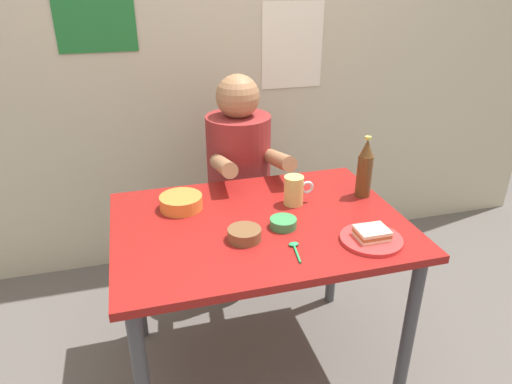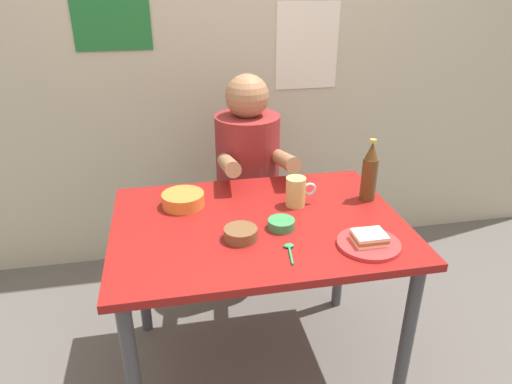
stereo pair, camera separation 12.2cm
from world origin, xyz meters
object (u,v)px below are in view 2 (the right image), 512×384
object	(u,v)px
sandwich	(369,238)
beer_bottle	(370,173)
stool	(248,227)
person_seated	(248,156)
plate_orange	(369,244)
beer_mug	(296,192)
dining_table	(258,242)
condiment_bowl_brown	(241,233)

from	to	relation	value
sandwich	beer_bottle	distance (m)	0.38
stool	sandwich	size ratio (longest dim) A/B	4.09
sandwich	person_seated	bearing A→B (deg)	107.36
plate_orange	sandwich	bearing A→B (deg)	153.43
beer_bottle	plate_orange	bearing A→B (deg)	-112.34
person_seated	beer_mug	bearing A→B (deg)	-78.46
dining_table	beer_mug	size ratio (longest dim) A/B	8.73
beer_mug	sandwich	bearing A→B (deg)	-64.69
plate_orange	beer_bottle	distance (m)	0.39
stool	person_seated	world-z (taller)	person_seated
person_seated	plate_orange	xyz separation A→B (m)	(0.27, -0.86, -0.02)
sandwich	beer_bottle	world-z (taller)	beer_bottle
dining_table	condiment_bowl_brown	bearing A→B (deg)	-127.73
dining_table	beer_bottle	xyz separation A→B (m)	(0.48, 0.10, 0.21)
dining_table	beer_bottle	bearing A→B (deg)	11.86
dining_table	stool	xyz separation A→B (m)	(0.07, 0.63, -0.30)
beer_mug	condiment_bowl_brown	world-z (taller)	beer_mug
sandwich	condiment_bowl_brown	distance (m)	0.45
person_seated	plate_orange	bearing A→B (deg)	-72.64
plate_orange	condiment_bowl_brown	distance (m)	0.45
beer_mug	condiment_bowl_brown	xyz separation A→B (m)	(-0.26, -0.22, -0.04)
person_seated	beer_bottle	world-z (taller)	person_seated
stool	beer_bottle	distance (m)	0.84
sandwich	condiment_bowl_brown	bearing A→B (deg)	163.07
dining_table	beer_mug	distance (m)	0.26
plate_orange	beer_bottle	bearing A→B (deg)	67.66
plate_orange	person_seated	bearing A→B (deg)	107.36
stool	beer_mug	bearing A→B (deg)	-78.70
beer_bottle	sandwich	bearing A→B (deg)	-112.34
beer_bottle	condiment_bowl_brown	world-z (taller)	beer_bottle
condiment_bowl_brown	stool	bearing A→B (deg)	77.97
dining_table	condiment_bowl_brown	size ratio (longest dim) A/B	9.17
condiment_bowl_brown	dining_table	bearing A→B (deg)	52.27
stool	condiment_bowl_brown	xyz separation A→B (m)	(-0.16, -0.74, 0.41)
beer_mug	condiment_bowl_brown	bearing A→B (deg)	-140.40
stool	condiment_bowl_brown	world-z (taller)	condiment_bowl_brown
sandwich	beer_mug	world-z (taller)	beer_mug
stool	plate_orange	size ratio (longest dim) A/B	2.05
dining_table	person_seated	bearing A→B (deg)	83.48
stool	beer_bottle	size ratio (longest dim) A/B	1.72
dining_table	sandwich	size ratio (longest dim) A/B	10.00
beer_mug	stool	bearing A→B (deg)	101.30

